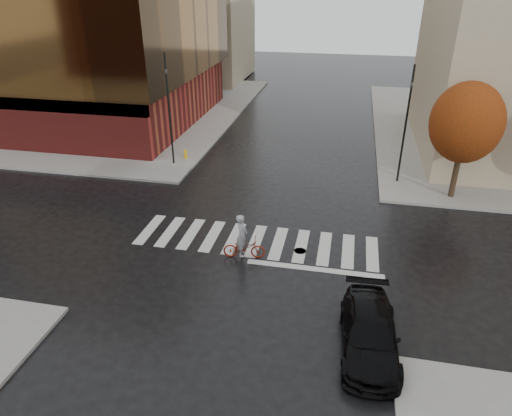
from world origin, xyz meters
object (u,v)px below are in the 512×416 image
(traffic_light_nw, at_px, (169,103))
(traffic_light_ne, at_px, (407,118))
(sedan, at_px, (369,333))
(fire_hydrant, at_px, (185,153))
(cyclist, at_px, (243,243))

(traffic_light_nw, relative_size, traffic_light_ne, 1.03)
(traffic_light_ne, bearing_deg, traffic_light_nw, -1.88)
(traffic_light_ne, bearing_deg, sedan, 80.70)
(traffic_light_nw, distance_m, fire_hydrant, 3.87)
(cyclist, height_order, fire_hydrant, cyclist)
(traffic_light_nw, distance_m, traffic_light_ne, 14.56)
(sedan, bearing_deg, traffic_light_ne, 79.76)
(sedan, xyz_separation_m, traffic_light_nw, (-12.66, 14.66, 3.54))
(fire_hydrant, bearing_deg, cyclist, -58.75)
(sedan, distance_m, cyclist, 7.20)
(traffic_light_nw, height_order, traffic_light_ne, traffic_light_nw)
(sedan, height_order, traffic_light_nw, traffic_light_nw)
(traffic_light_ne, relative_size, fire_hydrant, 10.78)
(traffic_light_nw, bearing_deg, sedan, 19.66)
(sedan, xyz_separation_m, fire_hydrant, (-12.16, 15.66, -0.17))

